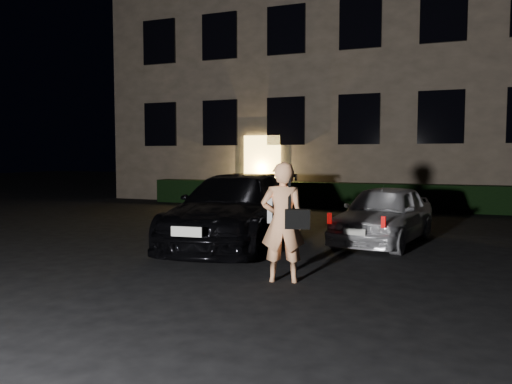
% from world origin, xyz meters
% --- Properties ---
extents(ground, '(80.00, 80.00, 0.00)m').
position_xyz_m(ground, '(0.00, 0.00, 0.00)').
color(ground, black).
rests_on(ground, ground).
extents(building, '(20.00, 8.11, 12.00)m').
position_xyz_m(building, '(-0.00, 14.99, 6.00)').
color(building, brown).
rests_on(building, ground).
extents(hedge, '(15.00, 0.70, 0.85)m').
position_xyz_m(hedge, '(0.00, 10.50, 0.42)').
color(hedge, black).
rests_on(hedge, ground).
extents(sedan, '(2.41, 4.95, 1.38)m').
position_xyz_m(sedan, '(-1.08, 2.90, 0.69)').
color(sedan, black).
rests_on(sedan, ground).
extents(hatch, '(1.98, 3.64, 1.18)m').
position_xyz_m(hatch, '(1.69, 4.06, 0.59)').
color(hatch, silver).
rests_on(hatch, ground).
extents(man, '(0.76, 0.55, 1.68)m').
position_xyz_m(man, '(0.75, 0.34, 0.84)').
color(man, '#FFAC74').
rests_on(man, ground).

